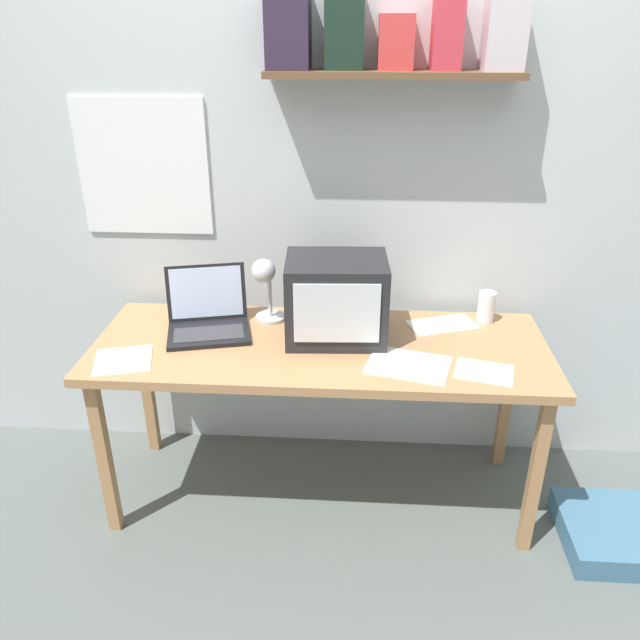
# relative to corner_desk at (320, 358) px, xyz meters

# --- Properties ---
(ground_plane) EXTENTS (12.00, 12.00, 0.00)m
(ground_plane) POSITION_rel_corner_desk_xyz_m (0.00, 0.00, -0.66)
(ground_plane) COLOR #5A635E
(back_wall) EXTENTS (5.60, 0.24, 2.60)m
(back_wall) POSITION_rel_corner_desk_xyz_m (0.00, 0.40, 0.65)
(back_wall) COLOR silver
(back_wall) RESTS_ON ground_plane
(corner_desk) EXTENTS (1.74, 0.64, 0.73)m
(corner_desk) POSITION_rel_corner_desk_xyz_m (0.00, 0.00, 0.00)
(corner_desk) COLOR #B38052
(corner_desk) RESTS_ON ground_plane
(crt_monitor) EXTENTS (0.39, 0.32, 0.32)m
(crt_monitor) POSITION_rel_corner_desk_xyz_m (0.06, 0.07, 0.22)
(crt_monitor) COLOR #232326
(crt_monitor) RESTS_ON corner_desk
(laptop) EXTENTS (0.37, 0.35, 0.24)m
(laptop) POSITION_rel_corner_desk_xyz_m (-0.45, 0.10, 0.12)
(laptop) COLOR black
(laptop) RESTS_ON corner_desk
(desk_lamp) EXTENTS (0.12, 0.16, 0.28)m
(desk_lamp) POSITION_rel_corner_desk_xyz_m (-0.23, 0.16, 0.25)
(desk_lamp) COLOR silver
(desk_lamp) RESTS_ON corner_desk
(juice_glass) EXTENTS (0.07, 0.07, 0.13)m
(juice_glass) POSITION_rel_corner_desk_xyz_m (0.66, 0.24, 0.12)
(juice_glass) COLOR white
(juice_glass) RESTS_ON corner_desk
(loose_paper_near_monitor) EXTENTS (0.23, 0.20, 0.00)m
(loose_paper_near_monitor) POSITION_rel_corner_desk_xyz_m (0.59, -0.18, 0.07)
(loose_paper_near_monitor) COLOR white
(loose_paper_near_monitor) RESTS_ON corner_desk
(printed_handout) EXTENTS (0.25, 0.24, 0.00)m
(printed_handout) POSITION_rel_corner_desk_xyz_m (-0.71, -0.18, 0.07)
(printed_handout) COLOR white
(printed_handout) RESTS_ON corner_desk
(open_notebook) EXTENTS (0.30, 0.22, 0.00)m
(open_notebook) POSITION_rel_corner_desk_xyz_m (0.48, 0.19, 0.07)
(open_notebook) COLOR silver
(open_notebook) RESTS_ON corner_desk
(loose_paper_near_laptop) EXTENTS (0.33, 0.28, 0.00)m
(loose_paper_near_laptop) POSITION_rel_corner_desk_xyz_m (0.33, -0.15, 0.07)
(loose_paper_near_laptop) COLOR white
(loose_paper_near_laptop) RESTS_ON corner_desk
(floor_cushion) EXTENTS (0.40, 0.40, 0.10)m
(floor_cushion) POSITION_rel_corner_desk_xyz_m (1.16, -0.22, -0.61)
(floor_cushion) COLOR teal
(floor_cushion) RESTS_ON ground_plane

